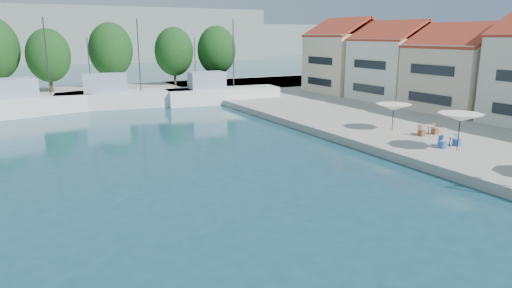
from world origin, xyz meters
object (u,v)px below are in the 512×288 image
umbrella_cream (394,107)px  trawler_03 (124,98)px  umbrella_white (460,117)px  trawler_02 (32,104)px  trawler_04 (220,94)px

umbrella_cream → trawler_03: bearing=120.8°
umbrella_white → trawler_02: bearing=126.5°
umbrella_white → umbrella_cream: size_ratio=1.02×
trawler_03 → umbrella_white: 36.27m
trawler_02 → umbrella_cream: (25.08, -25.50, 1.38)m
trawler_02 → umbrella_cream: size_ratio=5.50×
trawler_03 → trawler_04: 11.20m
trawler_03 → trawler_04: (10.95, -2.35, 0.00)m
trawler_02 → trawler_03: 9.49m
trawler_04 → umbrella_white: trawler_04 is taller
trawler_02 → umbrella_white: trawler_02 is taller
trawler_02 → trawler_04: size_ratio=1.15×
umbrella_white → umbrella_cream: umbrella_white is taller
trawler_04 → trawler_03: bearing=173.7°
trawler_04 → umbrella_white: size_ratio=4.67×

